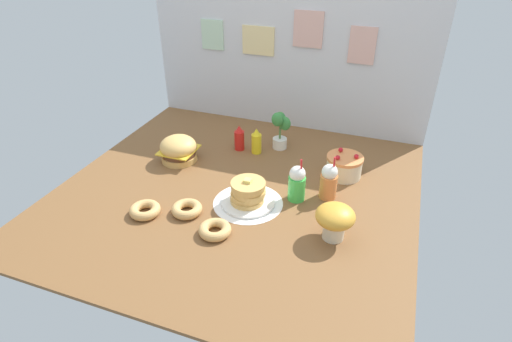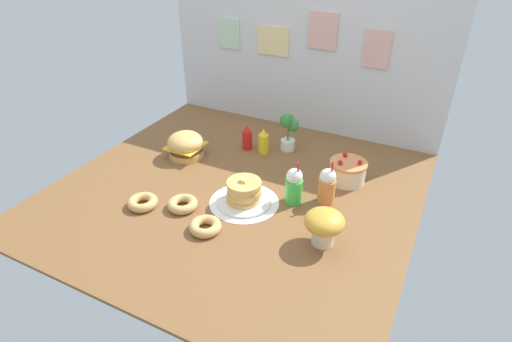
{
  "view_description": "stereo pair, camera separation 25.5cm",
  "coord_description": "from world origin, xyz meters",
  "px_view_note": "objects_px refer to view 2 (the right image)",
  "views": [
    {
      "loc": [
        0.83,
        -1.95,
        1.43
      ],
      "look_at": [
        0.09,
        0.1,
        0.1
      ],
      "focal_mm": 29.06,
      "sensor_mm": 36.0,
      "label": 1
    },
    {
      "loc": [
        1.07,
        -1.84,
        1.43
      ],
      "look_at": [
        0.09,
        0.1,
        0.1
      ],
      "focal_mm": 29.06,
      "sensor_mm": 36.0,
      "label": 2
    }
  ],
  "objects_px": {
    "cream_soda_cup": "(294,186)",
    "mushroom_stool": "(324,224)",
    "mustard_bottle": "(263,142)",
    "donut_vanilla": "(205,226)",
    "ketchup_bottle": "(247,138)",
    "orange_float_cup": "(327,186)",
    "layer_cake": "(348,171)",
    "donut_pink_glaze": "(143,202)",
    "potted_plant": "(289,130)",
    "donut_chocolate": "(183,204)",
    "burger": "(186,145)",
    "pancake_stack": "(244,193)"
  },
  "relations": [
    {
      "from": "donut_pink_glaze",
      "to": "donut_chocolate",
      "type": "distance_m",
      "value": 0.24
    },
    {
      "from": "mustard_bottle",
      "to": "donut_pink_glaze",
      "type": "relative_size",
      "value": 1.08
    },
    {
      "from": "donut_chocolate",
      "to": "mushroom_stool",
      "type": "distance_m",
      "value": 0.83
    },
    {
      "from": "layer_cake",
      "to": "potted_plant",
      "type": "height_order",
      "value": "potted_plant"
    },
    {
      "from": "ketchup_bottle",
      "to": "mustard_bottle",
      "type": "height_order",
      "value": "same"
    },
    {
      "from": "cream_soda_cup",
      "to": "orange_float_cup",
      "type": "distance_m",
      "value": 0.19
    },
    {
      "from": "pancake_stack",
      "to": "ketchup_bottle",
      "type": "relative_size",
      "value": 1.7
    },
    {
      "from": "layer_cake",
      "to": "ketchup_bottle",
      "type": "relative_size",
      "value": 1.25
    },
    {
      "from": "orange_float_cup",
      "to": "donut_pink_glaze",
      "type": "relative_size",
      "value": 1.61
    },
    {
      "from": "orange_float_cup",
      "to": "layer_cake",
      "type": "bearing_deg",
      "value": 80.09
    },
    {
      "from": "donut_vanilla",
      "to": "potted_plant",
      "type": "xyz_separation_m",
      "value": [
        0.04,
        1.04,
        0.12
      ]
    },
    {
      "from": "cream_soda_cup",
      "to": "donut_vanilla",
      "type": "xyz_separation_m",
      "value": [
        -0.32,
        -0.46,
        -0.08
      ]
    },
    {
      "from": "ketchup_bottle",
      "to": "cream_soda_cup",
      "type": "distance_m",
      "value": 0.72
    },
    {
      "from": "mustard_bottle",
      "to": "mushroom_stool",
      "type": "height_order",
      "value": "mushroom_stool"
    },
    {
      "from": "donut_pink_glaze",
      "to": "orange_float_cup",
      "type": "bearing_deg",
      "value": 29.11
    },
    {
      "from": "donut_chocolate",
      "to": "burger",
      "type": "bearing_deg",
      "value": 122.91
    },
    {
      "from": "donut_chocolate",
      "to": "orange_float_cup",
      "type": "bearing_deg",
      "value": 31.02
    },
    {
      "from": "pancake_stack",
      "to": "potted_plant",
      "type": "xyz_separation_m",
      "value": [
        -0.03,
        0.72,
        0.08
      ]
    },
    {
      "from": "donut_pink_glaze",
      "to": "mustard_bottle",
      "type": "bearing_deg",
      "value": 68.91
    },
    {
      "from": "pancake_stack",
      "to": "mushroom_stool",
      "type": "distance_m",
      "value": 0.55
    },
    {
      "from": "layer_cake",
      "to": "potted_plant",
      "type": "bearing_deg",
      "value": 155.82
    },
    {
      "from": "donut_chocolate",
      "to": "potted_plant",
      "type": "xyz_separation_m",
      "value": [
        0.26,
        0.93,
        0.12
      ]
    },
    {
      "from": "pancake_stack",
      "to": "donut_pink_glaze",
      "type": "height_order",
      "value": "pancake_stack"
    },
    {
      "from": "mustard_bottle",
      "to": "donut_vanilla",
      "type": "distance_m",
      "value": 0.92
    },
    {
      "from": "donut_pink_glaze",
      "to": "cream_soda_cup",
      "type": "bearing_deg",
      "value": 29.75
    },
    {
      "from": "mustard_bottle",
      "to": "cream_soda_cup",
      "type": "bearing_deg",
      "value": -47.6
    },
    {
      "from": "donut_chocolate",
      "to": "potted_plant",
      "type": "relative_size",
      "value": 0.61
    },
    {
      "from": "orange_float_cup",
      "to": "potted_plant",
      "type": "xyz_separation_m",
      "value": [
        -0.45,
        0.5,
        0.04
      ]
    },
    {
      "from": "mustard_bottle",
      "to": "mushroom_stool",
      "type": "bearing_deg",
      "value": -46.52
    },
    {
      "from": "orange_float_cup",
      "to": "donut_chocolate",
      "type": "bearing_deg",
      "value": -148.98
    },
    {
      "from": "donut_pink_glaze",
      "to": "mushroom_stool",
      "type": "height_order",
      "value": "mushroom_stool"
    },
    {
      "from": "mustard_bottle",
      "to": "donut_vanilla",
      "type": "height_order",
      "value": "mustard_bottle"
    },
    {
      "from": "orange_float_cup",
      "to": "donut_vanilla",
      "type": "xyz_separation_m",
      "value": [
        -0.49,
        -0.54,
        -0.08
      ]
    },
    {
      "from": "burger",
      "to": "layer_cake",
      "type": "height_order",
      "value": "burger"
    },
    {
      "from": "burger",
      "to": "donut_vanilla",
      "type": "xyz_separation_m",
      "value": [
        0.56,
        -0.63,
        -0.06
      ]
    },
    {
      "from": "orange_float_cup",
      "to": "donut_pink_glaze",
      "type": "xyz_separation_m",
      "value": [
        -0.93,
        -0.52,
        -0.08
      ]
    },
    {
      "from": "burger",
      "to": "mustard_bottle",
      "type": "distance_m",
      "value": 0.54
    },
    {
      "from": "pancake_stack",
      "to": "ketchup_bottle",
      "type": "bearing_deg",
      "value": 116.25
    },
    {
      "from": "burger",
      "to": "ketchup_bottle",
      "type": "relative_size",
      "value": 1.33
    },
    {
      "from": "burger",
      "to": "mustard_bottle",
      "type": "xyz_separation_m",
      "value": [
        0.46,
        0.29,
        0.0
      ]
    },
    {
      "from": "layer_cake",
      "to": "donut_chocolate",
      "type": "xyz_separation_m",
      "value": [
        -0.76,
        -0.7,
        -0.04
      ]
    },
    {
      "from": "pancake_stack",
      "to": "orange_float_cup",
      "type": "bearing_deg",
      "value": 27.93
    },
    {
      "from": "layer_cake",
      "to": "donut_vanilla",
      "type": "relative_size",
      "value": 1.34
    },
    {
      "from": "donut_chocolate",
      "to": "donut_vanilla",
      "type": "height_order",
      "value": "same"
    },
    {
      "from": "donut_pink_glaze",
      "to": "ketchup_bottle",
      "type": "bearing_deg",
      "value": 76.68
    },
    {
      "from": "cream_soda_cup",
      "to": "mushroom_stool",
      "type": "distance_m",
      "value": 0.39
    },
    {
      "from": "ketchup_bottle",
      "to": "mushroom_stool",
      "type": "bearing_deg",
      "value": -41.7
    },
    {
      "from": "layer_cake",
      "to": "donut_vanilla",
      "type": "bearing_deg",
      "value": -123.37
    },
    {
      "from": "ketchup_bottle",
      "to": "cream_soda_cup",
      "type": "bearing_deg",
      "value": -40.03
    },
    {
      "from": "orange_float_cup",
      "to": "mushroom_stool",
      "type": "distance_m",
      "value": 0.37
    }
  ]
}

